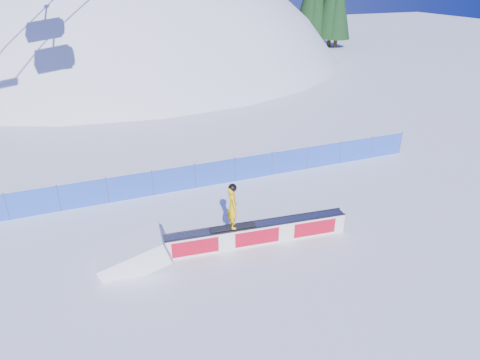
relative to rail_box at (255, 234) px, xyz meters
name	(u,v)px	position (x,y,z in m)	size (l,w,h in m)	color
ground	(251,232)	(0.18, 0.79, -0.42)	(160.00, 160.00, 0.00)	white
snow_hill	(134,188)	(0.18, 42.79, -18.42)	(64.00, 64.00, 64.00)	white
safety_fence	(215,173)	(0.18, 5.29, 0.18)	(22.05, 0.05, 1.30)	blue
rail_box	(255,234)	(0.00, 0.00, 0.00)	(7.18, 1.18, 0.86)	white
snow_ramp	(135,263)	(-4.46, 0.43, -0.42)	(2.35, 1.57, 0.88)	white
snowboarder	(233,207)	(-0.87, 0.08, 1.31)	(1.73, 0.65, 1.78)	black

